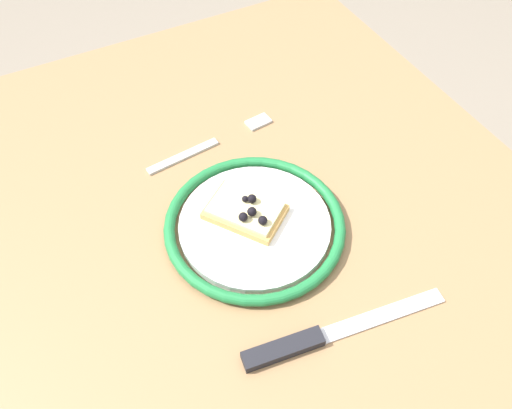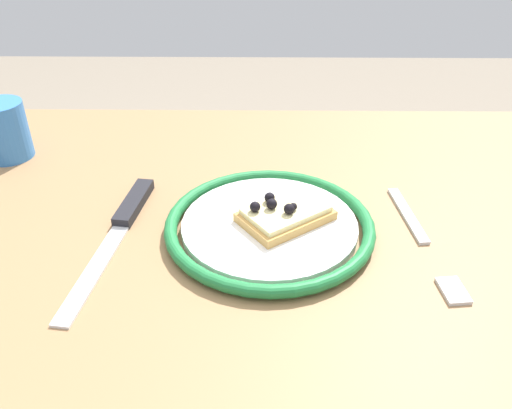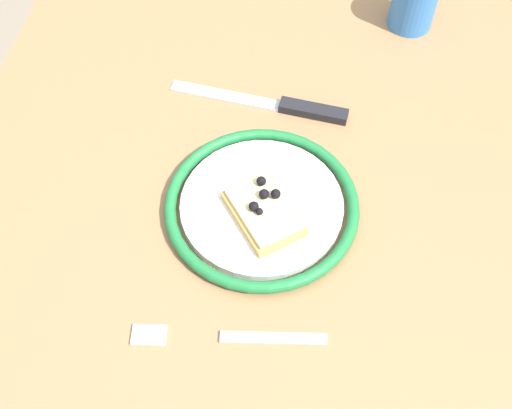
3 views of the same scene
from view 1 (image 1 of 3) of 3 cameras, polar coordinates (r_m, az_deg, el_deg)
dining_table at (r=0.72m, az=3.89°, el=-9.65°), size 1.04×0.73×0.73m
plate at (r=0.65m, az=-0.14°, el=-2.24°), size 0.23×0.23×0.02m
pizza_slice_near at (r=0.65m, az=-1.16°, el=-0.68°), size 0.11×0.11×0.03m
knife at (r=0.58m, az=6.09°, el=-14.51°), size 0.05×0.24×0.01m
fork at (r=0.76m, az=-4.82°, el=6.76°), size 0.04×0.20×0.00m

